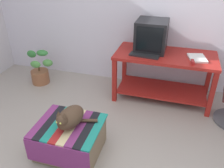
{
  "coord_description": "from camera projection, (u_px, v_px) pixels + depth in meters",
  "views": [
    {
      "loc": [
        0.65,
        -1.51,
        1.95
      ],
      "look_at": [
        -0.03,
        0.85,
        0.55
      ],
      "focal_mm": 37.73,
      "sensor_mm": 36.0,
      "label": 1
    }
  ],
  "objects": [
    {
      "name": "book",
      "position": [
        197.0,
        58.0,
        3.09
      ],
      "size": [
        0.27,
        0.32,
        0.03
      ],
      "primitive_type": "cube",
      "rotation": [
        0.0,
        0.0,
        0.22
      ],
      "color": "white",
      "rests_on": "desk"
    },
    {
      "name": "ottoman_with_blanket",
      "position": [
        70.0,
        138.0,
        2.54
      ],
      "size": [
        0.69,
        0.6,
        0.36
      ],
      "color": "#7A664C",
      "rests_on": "ground_plane"
    },
    {
      "name": "tv_monitor",
      "position": [
        151.0,
        36.0,
        3.28
      ],
      "size": [
        0.43,
        0.45,
        0.43
      ],
      "rotation": [
        0.0,
        0.0,
        -0.01
      ],
      "color": "black",
      "rests_on": "desk"
    },
    {
      "name": "cat",
      "position": [
        70.0,
        118.0,
        2.4
      ],
      "size": [
        0.39,
        0.4,
        0.26
      ],
      "rotation": [
        0.0,
        0.0,
        -0.18
      ],
      "color": "#473323",
      "rests_on": "ottoman_with_blanket"
    },
    {
      "name": "keyboard",
      "position": [
        144.0,
        55.0,
        3.18
      ],
      "size": [
        0.41,
        0.19,
        0.02
      ],
      "primitive_type": "cube",
      "rotation": [
        0.0,
        0.0,
        -0.1
      ],
      "color": "black",
      "rests_on": "desk"
    },
    {
      "name": "stapler",
      "position": [
        193.0,
        62.0,
        2.96
      ],
      "size": [
        0.05,
        0.11,
        0.04
      ],
      "primitive_type": "cube",
      "rotation": [
        0.0,
        0.0,
        0.11
      ],
      "color": "#A31E1E",
      "rests_on": "desk"
    },
    {
      "name": "desk",
      "position": [
        164.0,
        69.0,
        3.35
      ],
      "size": [
        1.39,
        0.68,
        0.7
      ],
      "rotation": [
        0.0,
        0.0,
        -0.01
      ],
      "color": "maroon",
      "rests_on": "ground_plane"
    },
    {
      "name": "pen",
      "position": [
        195.0,
        55.0,
        3.21
      ],
      "size": [
        0.07,
        0.13,
        0.01
      ],
      "primitive_type": "cylinder",
      "rotation": [
        0.0,
        1.57,
        1.13
      ],
      "color": "#B7B7BC",
      "rests_on": "desk"
    },
    {
      "name": "potted_plant",
      "position": [
        40.0,
        71.0,
        3.89
      ],
      "size": [
        0.43,
        0.38,
        0.55
      ],
      "color": "brown",
      "rests_on": "ground_plane"
    },
    {
      "name": "back_wall",
      "position": [
        136.0,
        1.0,
        3.45
      ],
      "size": [
        8.0,
        0.1,
        2.6
      ],
      "primitive_type": "cube",
      "color": "silver",
      "rests_on": "ground_plane"
    }
  ]
}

